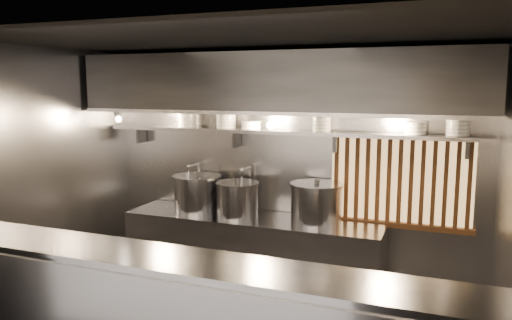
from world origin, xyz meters
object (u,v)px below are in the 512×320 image
Objects in this scene: pendant_bulb at (271,125)px; stock_pot_mid at (197,193)px; stock_pot_left at (237,199)px; heat_lamp at (117,114)px; stock_pot_right at (316,203)px.

pendant_bulb is 0.25× the size of stock_pot_mid.
stock_pot_mid is at bearing 172.95° from stock_pot_left.
heat_lamp is at bearing -159.23° from stock_pot_mid.
stock_pot_mid is 1.48m from stock_pot_right.
stock_pot_mid is at bearing -178.75° from pendant_bulb.
heat_lamp reaches higher than pendant_bulb.
pendant_bulb is 0.28× the size of stock_pot_right.
stock_pot_mid reaches higher than stock_pot_left.
stock_pot_left is 0.56m from stock_pot_mid.
heat_lamp is 0.53× the size of stock_pot_right.
pendant_bulb reaches higher than stock_pot_left.
pendant_bulb is 1.00m from stock_pot_right.
pendant_bulb is at bearing 176.96° from stock_pot_right.
stock_pot_left is at bearing -166.53° from pendant_bulb.
stock_pot_mid is (-0.56, 0.07, 0.01)m from stock_pot_left.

